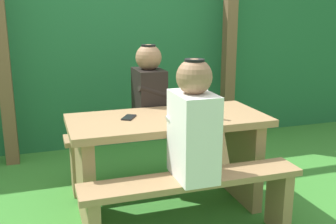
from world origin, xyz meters
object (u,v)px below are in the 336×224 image
object	(u,v)px
bench_near	(193,197)
person_black_coat	(150,92)
person_white_shirt	(193,124)
cell_phone	(129,117)
bench_far	(150,146)
bottle_left	(191,102)
drinking_glass	(205,107)
bottle_right	(205,105)
picnic_table	(168,147)

from	to	relation	value
bench_near	person_black_coat	distance (m)	1.10
bench_near	person_white_shirt	xyz separation A→B (m)	(-0.01, 0.00, 0.47)
person_black_coat	cell_phone	xyz separation A→B (m)	(-0.28, -0.44, -0.08)
person_white_shirt	cell_phone	xyz separation A→B (m)	(-0.27, 0.55, -0.08)
person_white_shirt	cell_phone	bearing A→B (deg)	115.71
bench_far	cell_phone	size ratio (longest dim) A/B	10.00
bench_near	bottle_left	distance (m)	0.74
person_black_coat	drinking_glass	distance (m)	0.56
bottle_right	person_black_coat	bearing A→B (deg)	111.32
bottle_left	bottle_right	xyz separation A→B (m)	(0.05, -0.14, 0.01)
picnic_table	bottle_left	xyz separation A→B (m)	(0.19, 0.03, 0.31)
drinking_glass	bottle_left	distance (m)	0.12
bottle_left	cell_phone	distance (m)	0.47
picnic_table	bench_far	bearing A→B (deg)	90.00
picnic_table	person_white_shirt	distance (m)	0.59
bench_near	cell_phone	distance (m)	0.73
picnic_table	cell_phone	world-z (taller)	cell_phone
bottle_left	person_white_shirt	bearing A→B (deg)	-110.00
person_white_shirt	bench_near	bearing A→B (deg)	-27.17
bench_near	drinking_glass	distance (m)	0.74
bottle_left	bottle_right	world-z (taller)	bottle_right
cell_phone	bottle_left	bearing A→B (deg)	28.70
picnic_table	bottle_right	xyz separation A→B (m)	(0.24, -0.10, 0.32)
bench_near	bench_far	xyz separation A→B (m)	(0.00, 1.00, 0.00)
bench_far	bottle_right	bearing A→B (deg)	-68.40
picnic_table	bottle_right	world-z (taller)	bottle_right
person_black_coat	bench_near	bearing A→B (deg)	-90.27
bench_near	bottle_right	bearing A→B (deg)	58.92
picnic_table	person_black_coat	distance (m)	0.59
person_white_shirt	person_black_coat	distance (m)	1.00
person_white_shirt	drinking_glass	size ratio (longest dim) A/B	7.52
person_white_shirt	bottle_right	xyz separation A→B (m)	(0.25, 0.39, 0.01)
bench_far	drinking_glass	size ratio (longest dim) A/B	14.64
person_black_coat	person_white_shirt	bearing A→B (deg)	-90.64
bench_near	bench_far	size ratio (longest dim) A/B	1.00
bottle_left	cell_phone	world-z (taller)	bottle_left
bottle_right	cell_phone	distance (m)	0.54
bench_near	person_black_coat	xyz separation A→B (m)	(0.00, 1.00, 0.47)
bench_near	bottle_left	size ratio (longest dim) A/B	6.84
bottle_left	bench_near	bearing A→B (deg)	-109.27
bench_far	cell_phone	xyz separation A→B (m)	(-0.27, -0.45, 0.39)
person_black_coat	bottle_left	distance (m)	0.50
bottle_right	bottle_left	bearing A→B (deg)	110.58
person_white_shirt	person_black_coat	world-z (taller)	same
bottle_left	bottle_right	bearing A→B (deg)	-69.42
person_white_shirt	person_black_coat	size ratio (longest dim) A/B	1.00
picnic_table	drinking_glass	size ratio (longest dim) A/B	14.64
picnic_table	bench_near	size ratio (longest dim) A/B	1.00
bottle_right	cell_phone	bearing A→B (deg)	162.92
person_black_coat	bench_far	bearing A→B (deg)	144.74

